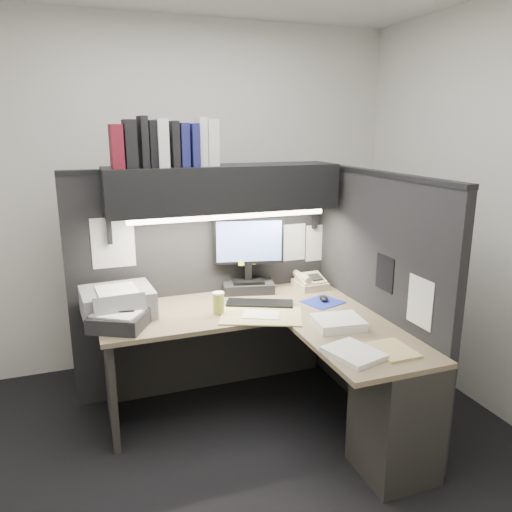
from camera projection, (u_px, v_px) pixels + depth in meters
name	position (u px, v px, depth m)	size (l,w,h in m)	color
floor	(243.00, 454.00, 2.98)	(3.50, 3.50, 0.00)	black
wall_back	(183.00, 197.00, 4.00)	(3.50, 0.04, 2.70)	silver
wall_front	(424.00, 347.00, 1.27)	(3.50, 0.04, 2.70)	silver
wall_right	(499.00, 214.00, 3.21)	(0.04, 3.00, 2.70)	silver
partition_back	(206.00, 282.00, 3.63)	(1.90, 0.06, 1.60)	black
partition_right	(375.00, 299.00, 3.26)	(0.06, 1.50, 1.60)	black
desk	(309.00, 375.00, 3.00)	(1.70, 1.53, 0.73)	#7C664F
overhead_shelf	(223.00, 188.00, 3.32)	(1.55, 0.34, 0.30)	black
task_light_tube	(230.00, 217.00, 3.24)	(0.04, 0.04, 1.32)	white
monitor	(248.00, 263.00, 3.59)	(0.50, 0.30, 0.55)	black
keyboard	(260.00, 304.00, 3.36)	(0.44, 0.15, 0.02)	black
mousepad	(323.00, 302.00, 3.41)	(0.24, 0.22, 0.00)	navy
mouse	(324.00, 299.00, 3.42)	(0.06, 0.09, 0.03)	black
telephone	(310.00, 282.00, 3.71)	(0.21, 0.22, 0.09)	#BDB391
coffee_cup	(219.00, 304.00, 3.19)	(0.07, 0.07, 0.13)	#B9BA4A
printer	(118.00, 302.00, 3.16)	(0.44, 0.37, 0.17)	gray
notebook_stack	(119.00, 321.00, 2.96)	(0.31, 0.26, 0.09)	black
open_folder	(261.00, 316.00, 3.16)	(0.51, 0.33, 0.01)	tan
paper_stack_a	(338.00, 322.00, 2.99)	(0.28, 0.24, 0.05)	white
paper_stack_b	(353.00, 353.00, 2.61)	(0.23, 0.28, 0.03)	white
manila_stack	(393.00, 350.00, 2.67)	(0.20, 0.25, 0.01)	tan
binder_row	(166.00, 144.00, 3.13)	(0.66, 0.25, 0.31)	maroon
pinned_papers	(275.00, 255.00, 3.36)	(1.76, 1.31, 0.51)	white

